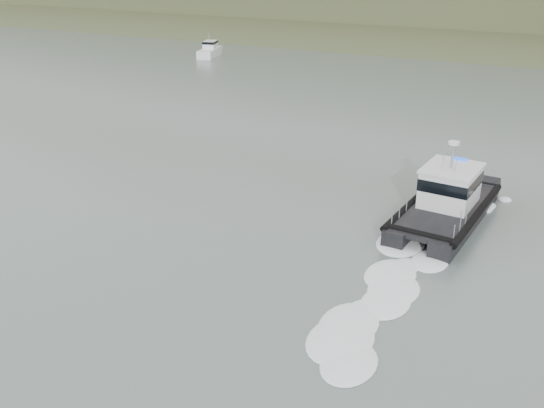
# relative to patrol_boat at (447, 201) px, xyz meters

# --- Properties ---
(ground) EXTENTS (400.00, 400.00, 0.00)m
(ground) POSITION_rel_patrol_boat_xyz_m (-6.19, -17.43, -1.23)
(ground) COLOR #556561
(ground) RESTS_ON ground
(patrol_boat) EXTENTS (4.41, 10.34, 4.90)m
(patrol_boat) POSITION_rel_patrol_boat_xyz_m (0.00, 0.00, 0.00)
(patrol_boat) COLOR black
(patrol_boat) RESTS_ON ground
(motorboat) EXTENTS (3.78, 6.56, 3.42)m
(motorboat) POSITION_rel_patrol_boat_xyz_m (-43.61, 42.12, -0.37)
(motorboat) COLOR white
(motorboat) RESTS_ON ground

